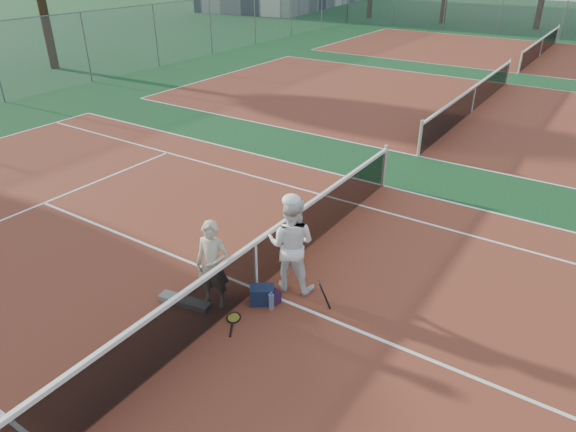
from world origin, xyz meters
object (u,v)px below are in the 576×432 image
(player_a, at_px, (213,265))
(player_b, at_px, (291,244))
(sports_bag_purple, at_px, (271,296))
(racket_red, at_px, (204,278))
(sports_bag_navy, at_px, (262,295))
(racket_black_held, at_px, (321,296))
(racket_spare, at_px, (234,318))
(net_main, at_px, (256,266))
(water_bottle, at_px, (271,302))

(player_a, relative_size, player_b, 0.89)
(player_a, relative_size, sports_bag_purple, 5.37)
(racket_red, xyz_separation_m, sports_bag_navy, (1.06, 0.29, -0.11))
(player_b, xyz_separation_m, racket_black_held, (0.79, -0.29, -0.61))
(racket_red, relative_size, racket_spare, 0.92)
(racket_red, bearing_deg, racket_black_held, -20.89)
(racket_spare, distance_m, sports_bag_navy, 0.64)
(player_a, distance_m, racket_spare, 0.95)
(racket_black_held, height_order, sports_bag_navy, racket_black_held)
(net_main, height_order, player_a, player_a)
(net_main, distance_m, racket_spare, 1.01)
(racket_spare, bearing_deg, racket_black_held, -79.61)
(sports_bag_purple, bearing_deg, racket_black_held, 18.13)
(racket_red, height_order, sports_bag_purple, racket_red)
(racket_red, height_order, sports_bag_navy, racket_red)
(player_a, relative_size, water_bottle, 5.31)
(racket_red, xyz_separation_m, racket_black_held, (2.01, 0.68, 0.01))
(player_a, bearing_deg, racket_red, 139.58)
(player_a, bearing_deg, net_main, 46.80)
(racket_black_held, bearing_deg, sports_bag_navy, -20.27)
(net_main, bearing_deg, racket_black_held, 6.16)
(net_main, relative_size, water_bottle, 36.60)
(player_a, distance_m, racket_red, 0.68)
(sports_bag_navy, distance_m, water_bottle, 0.24)
(net_main, height_order, racket_black_held, net_main)
(net_main, xyz_separation_m, player_a, (-0.35, -0.72, 0.29))
(water_bottle, bearing_deg, racket_black_held, 31.74)
(racket_spare, bearing_deg, sports_bag_purple, -51.59)
(player_b, height_order, racket_red, player_b)
(racket_black_held, distance_m, racket_spare, 1.51)
(player_b, distance_m, racket_red, 1.67)
(sports_bag_navy, distance_m, sports_bag_purple, 0.17)
(racket_black_held, relative_size, sports_bag_navy, 1.40)
(water_bottle, bearing_deg, racket_spare, -124.20)
(racket_spare, bearing_deg, water_bottle, -66.23)
(racket_spare, xyz_separation_m, water_bottle, (0.38, 0.56, 0.14))
(racket_red, bearing_deg, sports_bag_navy, -24.24)
(water_bottle, bearing_deg, player_a, -155.51)
(racket_spare, bearing_deg, net_main, -21.00)
(player_b, bearing_deg, sports_bag_navy, 60.48)
(racket_black_held, bearing_deg, sports_bag_purple, -24.43)
(sports_bag_navy, bearing_deg, water_bottle, -12.64)
(player_b, relative_size, racket_spare, 2.98)
(player_b, xyz_separation_m, water_bottle, (0.08, -0.73, -0.74))
(racket_red, height_order, racket_spare, racket_red)
(net_main, relative_size, racket_black_held, 19.16)
(racket_black_held, bearing_deg, water_bottle, -10.83)
(player_a, relative_size, racket_spare, 2.66)
(racket_red, height_order, racket_black_held, racket_black_held)
(racket_black_held, height_order, racket_spare, racket_black_held)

